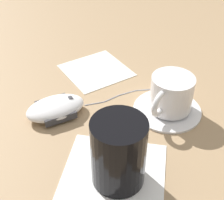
% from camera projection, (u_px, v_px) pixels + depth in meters
% --- Properties ---
extents(ground_plane, '(3.00, 3.00, 0.00)m').
position_uv_depth(ground_plane, '(120.00, 144.00, 0.52)').
color(ground_plane, '#9E7F5B').
extents(saucer, '(0.13, 0.13, 0.01)m').
position_uv_depth(saucer, '(167.00, 109.00, 0.59)').
color(saucer, white).
rests_on(saucer, ground).
extents(coffee_cup, '(0.08, 0.11, 0.07)m').
position_uv_depth(coffee_cup, '(171.00, 94.00, 0.56)').
color(coffee_cup, white).
rests_on(coffee_cup, saucer).
extents(computer_mouse, '(0.11, 0.13, 0.03)m').
position_uv_depth(computer_mouse, '(56.00, 108.00, 0.57)').
color(computer_mouse, silver).
rests_on(computer_mouse, ground).
extents(mouse_cable, '(0.13, 0.12, 0.00)m').
position_uv_depth(mouse_cable, '(128.00, 95.00, 0.63)').
color(mouse_cable, gray).
rests_on(mouse_cable, ground).
extents(napkin_under_glass, '(0.20, 0.20, 0.00)m').
position_uv_depth(napkin_under_glass, '(113.00, 176.00, 0.47)').
color(napkin_under_glass, white).
rests_on(napkin_under_glass, ground).
extents(drinking_glass, '(0.08, 0.08, 0.11)m').
position_uv_depth(drinking_glass, '(119.00, 152.00, 0.43)').
color(drinking_glass, black).
rests_on(drinking_glass, napkin_under_glass).
extents(napkin_spare, '(0.18, 0.18, 0.00)m').
position_uv_depth(napkin_spare, '(96.00, 70.00, 0.70)').
color(napkin_spare, silver).
rests_on(napkin_spare, ground).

